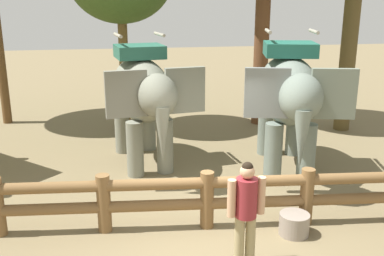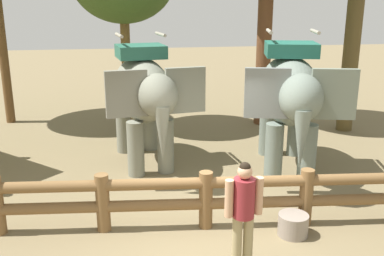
% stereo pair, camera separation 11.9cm
% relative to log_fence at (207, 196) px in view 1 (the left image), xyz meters
% --- Properties ---
extents(ground_plane, '(60.00, 60.00, 0.00)m').
position_rel_log_fence_xyz_m(ground_plane, '(0.00, -0.26, -0.61)').
color(ground_plane, brown).
extents(log_fence, '(7.40, 0.92, 1.05)m').
position_rel_log_fence_xyz_m(log_fence, '(0.00, 0.00, 0.00)').
color(log_fence, brown).
rests_on(log_fence, ground).
extents(elephant_near_left, '(2.12, 3.74, 3.16)m').
position_rel_log_fence_xyz_m(elephant_near_left, '(-0.87, 3.31, 1.17)').
color(elephant_near_left, gray).
rests_on(elephant_near_left, ground).
extents(elephant_center, '(2.44, 3.89, 3.26)m').
position_rel_log_fence_xyz_m(elephant_center, '(2.38, 2.39, 1.23)').
color(elephant_center, slate).
rests_on(elephant_center, ground).
extents(tourist_woman_in_black, '(0.59, 0.34, 1.67)m').
position_rel_log_fence_xyz_m(tourist_woman_in_black, '(0.34, -1.22, 0.36)').
color(tourist_woman_in_black, tan).
rests_on(tourist_woman_in_black, ground).
extents(feed_bucket, '(0.52, 0.52, 0.38)m').
position_rel_log_fence_xyz_m(feed_bucket, '(1.43, -0.52, -0.42)').
color(feed_bucket, gray).
rests_on(feed_bucket, ground).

